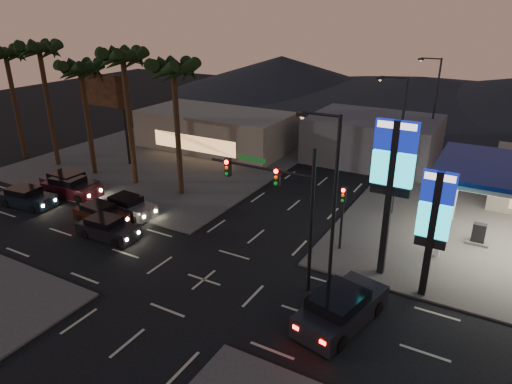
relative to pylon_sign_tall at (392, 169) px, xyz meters
The scene contains 26 objects.
ground 11.97m from the pylon_sign_tall, 147.09° to the right, with size 140.00×140.00×0.00m, color black.
corner_lot_nw 27.40m from the pylon_sign_tall, 156.80° to the left, with size 24.00×24.00×0.12m, color #47443F.
pylon_sign_tall is the anchor object (origin of this frame).
pylon_sign_short 3.20m from the pylon_sign_tall, 21.80° to the right, with size 1.60×0.35×7.00m.
traffic_signal_mast 6.02m from the pylon_sign_tall, 143.48° to the right, with size 6.10×0.39×8.00m.
pedestal_signal 4.82m from the pylon_sign_tall, 153.73° to the left, with size 0.32×0.39×4.30m.
streetlight_near 4.86m from the pylon_sign_tall, 110.76° to the right, with size 2.14×0.25×10.00m.
streetlight_mid 8.70m from the pylon_sign_tall, 101.35° to the left, with size 2.14×0.25×10.00m.
streetlight_far 22.57m from the pylon_sign_tall, 94.34° to the left, with size 2.14×0.25×10.00m.
palm_a 18.21m from the pylon_sign_tall, 167.12° to the left, with size 4.41×4.41×10.86m.
palm_b 23.13m from the pylon_sign_tall, 169.92° to the left, with size 4.41×4.41×11.46m.
palm_c 27.90m from the pylon_sign_tall, behind, with size 4.41×4.41×10.26m.
palm_d 32.96m from the pylon_sign_tall, behind, with size 4.41×4.41×11.66m.
palm_e 37.85m from the pylon_sign_tall, behind, with size 4.41×4.41×11.06m.
billboard 29.95m from the pylon_sign_tall, 165.50° to the left, with size 6.00×0.30×8.50m.
building_far_west 28.25m from the pylon_sign_tall, 143.75° to the left, with size 16.00×8.00×4.00m, color #726B5B.
building_far_mid 21.91m from the pylon_sign_tall, 107.59° to the left, with size 12.00×9.00×4.40m, color #4C4C51.
hill_left 64.06m from the pylon_sign_tall, 121.58° to the left, with size 40.00×40.00×6.00m, color black.
hill_center 55.33m from the pylon_sign_tall, 98.86° to the left, with size 60.00×60.00×4.00m, color black.
car_lane_a_front 18.54m from the pylon_sign_tall, 165.52° to the right, with size 4.35×1.97×1.39m.
car_lane_a_mid 20.25m from the pylon_sign_tall, behind, with size 4.29×1.99×1.37m.
car_lane_a_rear 27.27m from the pylon_sign_tall, behind, with size 4.66×2.32×1.47m.
car_lane_b_front 19.32m from the pylon_sign_tall, behind, with size 4.43×2.06×1.41m.
car_lane_b_mid 26.47m from the pylon_sign_tall, behind, with size 5.16×2.23×1.67m.
car_lane_b_rear 25.68m from the pylon_sign_tall, behind, with size 5.03×2.42×1.59m.
suv_station 7.74m from the pylon_sign_tall, 95.70° to the right, with size 3.36×5.71×1.79m.
Camera 1 is at (13.34, -17.69, 14.27)m, focal length 32.00 mm.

